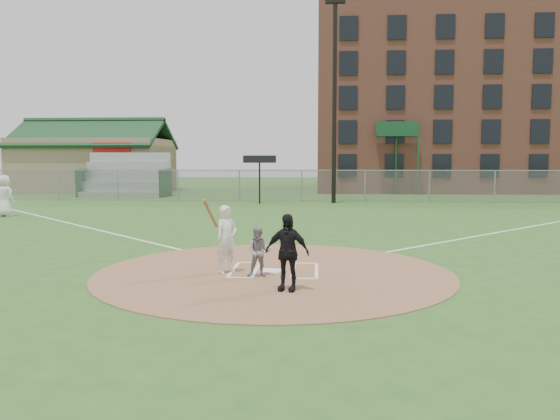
# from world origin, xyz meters

# --- Properties ---
(ground) EXTENTS (140.00, 140.00, 0.00)m
(ground) POSITION_xyz_m (0.00, 0.00, 0.00)
(ground) COLOR #2A561D
(ground) RESTS_ON ground
(dirt_circle) EXTENTS (8.40, 8.40, 0.02)m
(dirt_circle) POSITION_xyz_m (0.00, 0.00, 0.01)
(dirt_circle) COLOR #946646
(dirt_circle) RESTS_ON ground
(home_plate) EXTENTS (0.55, 0.55, 0.03)m
(home_plate) POSITION_xyz_m (-0.08, -0.02, 0.04)
(home_plate) COLOR white
(home_plate) RESTS_ON dirt_circle
(foul_line_first) EXTENTS (17.04, 17.04, 0.01)m
(foul_line_first) POSITION_xyz_m (9.00, 9.00, 0.01)
(foul_line_first) COLOR white
(foul_line_first) RESTS_ON ground
(foul_line_third) EXTENTS (17.04, 17.04, 0.01)m
(foul_line_third) POSITION_xyz_m (-9.00, 9.00, 0.01)
(foul_line_third) COLOR white
(foul_line_third) RESTS_ON ground
(catcher) EXTENTS (0.56, 0.43, 1.14)m
(catcher) POSITION_xyz_m (-0.30, -0.59, 0.59)
(catcher) COLOR gray
(catcher) RESTS_ON dirt_circle
(umpire) EXTENTS (0.98, 0.60, 1.57)m
(umpire) POSITION_xyz_m (0.41, -1.85, 0.80)
(umpire) COLOR black
(umpire) RESTS_ON dirt_circle
(ondeck_player) EXTENTS (1.08, 0.85, 1.94)m
(ondeck_player) POSITION_xyz_m (-13.65, 11.88, 0.97)
(ondeck_player) COLOR silver
(ondeck_player) RESTS_ON ground
(batters_boxes) EXTENTS (2.08, 1.88, 0.01)m
(batters_boxes) POSITION_xyz_m (0.00, 0.15, 0.03)
(batters_boxes) COLOR white
(batters_boxes) RESTS_ON dirt_circle
(batter_at_plate) EXTENTS (0.77, 1.03, 1.78)m
(batter_at_plate) POSITION_xyz_m (-1.10, -0.22, 0.82)
(batter_at_plate) COLOR silver
(batter_at_plate) RESTS_ON dirt_circle
(outfield_fence) EXTENTS (56.08, 0.08, 2.03)m
(outfield_fence) POSITION_xyz_m (0.00, 22.00, 1.02)
(outfield_fence) COLOR slate
(outfield_fence) RESTS_ON ground
(bleachers) EXTENTS (6.08, 3.20, 3.20)m
(bleachers) POSITION_xyz_m (-13.00, 26.20, 1.59)
(bleachers) COLOR #B7BABF
(bleachers) RESTS_ON ground
(clubhouse) EXTENTS (12.20, 8.71, 6.23)m
(clubhouse) POSITION_xyz_m (-18.00, 32.99, 2.39)
(clubhouse) COLOR gray
(clubhouse) RESTS_ON ground
(brick_warehouse) EXTENTS (30.00, 17.17, 15.00)m
(brick_warehouse) POSITION_xyz_m (16.00, 37.96, 7.50)
(brick_warehouse) COLOR #A45946
(brick_warehouse) RESTS_ON ground
(light_pole) EXTENTS (1.20, 0.30, 12.22)m
(light_pole) POSITION_xyz_m (2.00, 21.00, 6.61)
(light_pole) COLOR black
(light_pole) RESTS_ON ground
(scoreboard_sign) EXTENTS (2.00, 0.10, 2.93)m
(scoreboard_sign) POSITION_xyz_m (-2.50, 20.20, 2.39)
(scoreboard_sign) COLOR black
(scoreboard_sign) RESTS_ON ground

